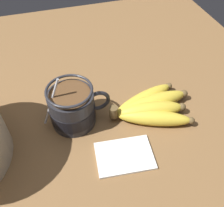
{
  "coord_description": "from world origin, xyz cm",
  "views": [
    {
      "loc": [
        -7.12,
        -42.93,
        50.25
      ],
      "look_at": [
        4.2,
        -5.09,
        7.79
      ],
      "focal_mm": 40.0,
      "sensor_mm": 36.0,
      "label": 1
    }
  ],
  "objects": [
    {
      "name": "table",
      "position": [
        0.0,
        0.0,
        1.59
      ],
      "size": [
        109.56,
        109.56,
        3.19
      ],
      "color": "brown",
      "rests_on": "ground"
    },
    {
      "name": "coffee_mug",
      "position": [
        -4.84,
        -3.81,
        7.77
      ],
      "size": [
        16.02,
        10.56,
        13.93
      ],
      "color": "#28282D",
      "rests_on": "table"
    },
    {
      "name": "banana_bunch",
      "position": [
        13.52,
        -6.64,
        5.22
      ],
      "size": [
        21.29,
        15.78,
        4.47
      ],
      "color": "brown",
      "rests_on": "table"
    },
    {
      "name": "napkin",
      "position": [
        3.53,
        -16.69,
        3.49
      ],
      "size": [
        12.96,
        9.72,
        0.6
      ],
      "color": "white",
      "rests_on": "table"
    }
  ]
}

